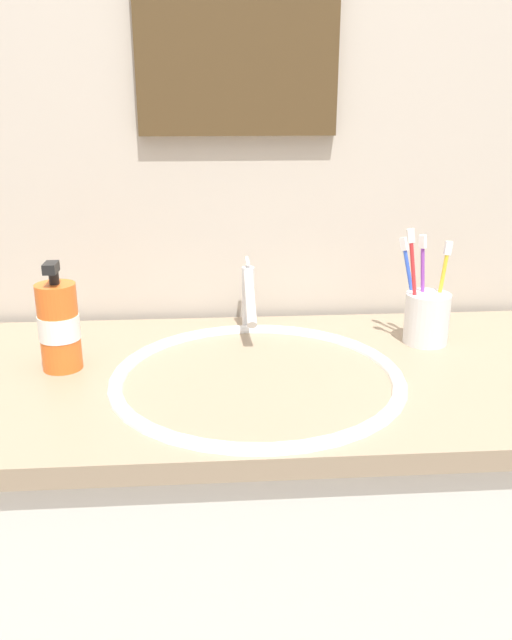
{
  "coord_description": "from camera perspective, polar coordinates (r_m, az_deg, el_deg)",
  "views": [
    {
      "loc": [
        -0.06,
        -0.98,
        1.26
      ],
      "look_at": [
        0.01,
        -0.0,
        0.93
      ],
      "focal_mm": 36.22,
      "sensor_mm": 36.0,
      "label": 1
    }
  ],
  "objects": [
    {
      "name": "sink_basin",
      "position": [
        1.05,
        0.12,
        -7.12
      ],
      "size": [
        0.47,
        0.47,
        0.11
      ],
      "color": "white",
      "rests_on": "vanity_counter"
    },
    {
      "name": "vanity_counter",
      "position": [
        1.29,
        -0.65,
        -21.67
      ],
      "size": [
        1.25,
        0.55,
        0.84
      ],
      "color": "silver",
      "rests_on": "ground"
    },
    {
      "name": "toothbrush_yellow",
      "position": [
        1.21,
        16.06,
        3.07
      ],
      "size": [
        0.03,
        0.01,
        0.18
      ],
      "color": "yellow",
      "rests_on": "toothbrush_cup"
    },
    {
      "name": "tiled_wall_back",
      "position": [
        1.29,
        -1.67,
        16.31
      ],
      "size": [
        2.45,
        0.04,
        2.4
      ],
      "primitive_type": "cube",
      "color": "beige",
      "rests_on": "ground"
    },
    {
      "name": "toothbrush_blue",
      "position": [
        1.22,
        13.45,
        3.34
      ],
      "size": [
        0.04,
        0.05,
        0.18
      ],
      "color": "blue",
      "rests_on": "toothbrush_cup"
    },
    {
      "name": "faucet",
      "position": [
        1.22,
        -0.64,
        2.11
      ],
      "size": [
        0.02,
        0.17,
        0.13
      ],
      "color": "silver",
      "rests_on": "sink_basin"
    },
    {
      "name": "toothbrush_red",
      "position": [
        1.18,
        13.76,
        3.51
      ],
      "size": [
        0.04,
        0.01,
        0.21
      ],
      "color": "red",
      "rests_on": "toothbrush_cup"
    },
    {
      "name": "toothbrush_purple",
      "position": [
        1.21,
        14.51,
        3.4
      ],
      "size": [
        0.02,
        0.03,
        0.19
      ],
      "color": "purple",
      "rests_on": "toothbrush_cup"
    },
    {
      "name": "toothbrush_cup",
      "position": [
        1.21,
        14.84,
        0.14
      ],
      "size": [
        0.08,
        0.08,
        0.09
      ],
      "primitive_type": "cylinder",
      "color": "white",
      "rests_on": "vanity_counter"
    },
    {
      "name": "soap_dispenser",
      "position": [
        1.1,
        -17.01,
        -0.5
      ],
      "size": [
        0.07,
        0.07,
        0.18
      ],
      "color": "orange",
      "rests_on": "vanity_counter"
    }
  ]
}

